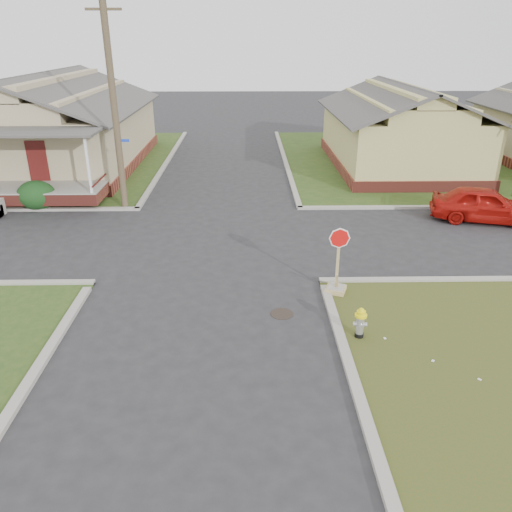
{
  "coord_description": "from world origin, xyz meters",
  "views": [
    {
      "loc": [
        1.26,
        -12.48,
        7.07
      ],
      "look_at": [
        1.51,
        1.0,
        1.1
      ],
      "focal_mm": 35.0,
      "sensor_mm": 36.0,
      "label": 1
    }
  ],
  "objects_px": {
    "fire_hydrant": "(360,321)",
    "stop_sign": "(337,278)",
    "utility_pole": "(113,100)",
    "red_sedan": "(485,204)"
  },
  "relations": [
    {
      "from": "utility_pole",
      "to": "red_sedan",
      "type": "distance_m",
      "value": 15.85
    },
    {
      "from": "utility_pole",
      "to": "stop_sign",
      "type": "relative_size",
      "value": 4.41
    },
    {
      "from": "stop_sign",
      "to": "red_sedan",
      "type": "relative_size",
      "value": 0.48
    },
    {
      "from": "utility_pole",
      "to": "red_sedan",
      "type": "relative_size",
      "value": 2.14
    },
    {
      "from": "fire_hydrant",
      "to": "red_sedan",
      "type": "bearing_deg",
      "value": 59.2
    },
    {
      "from": "fire_hydrant",
      "to": "stop_sign",
      "type": "height_order",
      "value": "stop_sign"
    },
    {
      "from": "stop_sign",
      "to": "red_sedan",
      "type": "xyz_separation_m",
      "value": [
        7.13,
        6.22,
        0.23
      ]
    },
    {
      "from": "fire_hydrant",
      "to": "red_sedan",
      "type": "xyz_separation_m",
      "value": [
        6.94,
        8.67,
        0.21
      ]
    },
    {
      "from": "utility_pole",
      "to": "stop_sign",
      "type": "distance_m",
      "value": 12.25
    },
    {
      "from": "fire_hydrant",
      "to": "red_sedan",
      "type": "relative_size",
      "value": 0.2
    }
  ]
}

